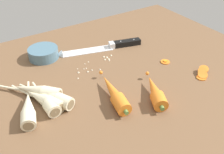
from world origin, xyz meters
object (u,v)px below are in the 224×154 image
Objects in this scene: carrot_slice_stack at (202,73)px; parsnip_mid_left at (37,91)px; whole_carrot at (114,94)px; prep_bowl at (43,53)px; parsnip_back at (47,101)px; parsnip_front at (44,100)px; parsnip_mid_right at (28,109)px; carrot_slice_stray_near at (165,61)px; whole_carrot_second at (155,92)px; parsnip_outer at (53,97)px; chefs_knife at (98,48)px.

parsnip_mid_left is at bearing 159.00° from carrot_slice_stack.
prep_bowl is at bearing 105.10° from whole_carrot.
whole_carrot is 23.40cm from parsnip_mid_left.
parsnip_back reaches higher than carrot_slice_stack.
parsnip_mid_right is (-4.93, -1.42, -0.00)cm from parsnip_front.
carrot_slice_stray_near is (26.98, 7.46, -1.74)cm from whole_carrot.
carrot_slice_stack is at bearing 0.79° from whole_carrot_second.
carrot_slice_stray_near is at bearing -7.97° from parsnip_mid_left.
parsnip_mid_right is 7.74cm from parsnip_outer.
parsnip_outer is at bearing -5.51° from parsnip_front.
carrot_slice_stack is 13.93cm from carrot_slice_stray_near.
chefs_knife is at bearing 121.48° from carrot_slice_stack.
whole_carrot reaches higher than chefs_knife.
whole_carrot reaches higher than parsnip_mid_right.
whole_carrot_second is (10.69, -5.88, 0.00)cm from whole_carrot.
whole_carrot is at bearing -28.34° from parsnip_outer.
prep_bowl is (-41.09, 39.84, 1.33)cm from carrot_slice_stack.
parsnip_mid_right and parsnip_back have the same top height.
prep_bowl is at bearing 69.89° from parsnip_front.
carrot_slice_stack is (55.34, -12.97, -1.16)cm from parsnip_mid_right.
whole_carrot and whole_carrot_second have the same top height.
parsnip_front and parsnip_back have the same top height.
parsnip_front is at bearing 120.47° from parsnip_back.
carrot_slice_stack is at bearing -44.12° from prep_bowl.
chefs_knife is 10.43× the size of carrot_slice_stray_near.
parsnip_front is at bearing -110.11° from prep_bowl.
parsnip_mid_right is (-4.65, -6.49, 0.00)cm from parsnip_mid_left.
parsnip_front is (-18.56, 8.81, -0.12)cm from whole_carrot.
parsnip_mid_right and prep_bowl have the same top height.
whole_carrot is 1.20× the size of parsnip_back.
parsnip_back is at bearing 3.63° from parsnip_mid_right.
chefs_knife is 30.76cm from whole_carrot.
carrot_slice_stack reaches higher than carrot_slice_stray_near.
whole_carrot_second is at bearing -90.22° from chefs_knife.
parsnip_back is (-17.93, 7.73, -0.12)cm from whole_carrot.
whole_carrot is 19.53cm from parsnip_back.
whole_carrot is at bearing 170.05° from carrot_slice_stack.
parsnip_back is at bearing 156.67° from whole_carrot.
parsnip_front reaches higher than carrot_slice_stack.
prep_bowl is at bearing 116.41° from whole_carrot_second.
whole_carrot_second is 32.73cm from parsnip_front.
carrot_slice_stray_near is at bearing 39.30° from whole_carrot_second.
carrot_slice_stray_near is at bearing 15.46° from whole_carrot.
chefs_knife is 1.94× the size of parsnip_back.
parsnip_mid_right is 1.16× the size of parsnip_back.
chefs_knife is 40.27cm from carrot_slice_stack.
parsnip_mid_left is 22.53cm from prep_bowl.
carrot_slice_stray_near is 0.30× the size of prep_bowl.
parsnip_back is (5.56, 0.35, 0.00)cm from parsnip_mid_right.
parsnip_mid_left is at bearing -153.35° from chefs_knife.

